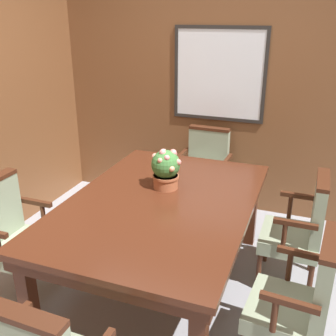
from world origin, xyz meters
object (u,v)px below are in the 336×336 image
dining_table (161,211)px  chair_left_near (12,233)px  chair_right_far (301,227)px  chair_head_far (205,169)px  chair_right_near (300,300)px  potted_plant (166,168)px

dining_table → chair_left_near: (-1.03, -0.43, -0.17)m
chair_right_far → chair_head_far: size_ratio=1.00×
chair_right_far → chair_head_far: 1.37m
chair_right_near → chair_head_far: (-1.06, 1.78, 0.00)m
chair_right_near → chair_left_near: 2.07m
chair_right_near → potted_plant: potted_plant is taller
chair_right_near → chair_head_far: 2.07m
chair_right_near → chair_head_far: same height
chair_right_near → chair_right_far: (-0.04, 0.86, 0.00)m
dining_table → chair_left_near: 1.13m
dining_table → potted_plant: bearing=101.5°
chair_right_far → chair_right_near: bearing=3.3°
chair_head_far → dining_table: bearing=-87.2°
potted_plant → chair_right_far: bearing=10.5°
dining_table → potted_plant: potted_plant is taller
chair_right_near → chair_right_far: size_ratio=1.00×
chair_right_near → chair_left_near: size_ratio=1.00×
chair_left_near → chair_right_far: bearing=-67.2°
dining_table → chair_head_far: size_ratio=2.10×
dining_table → potted_plant: 0.34m
dining_table → chair_right_far: chair_right_far is taller
chair_right_near → chair_left_near: same height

